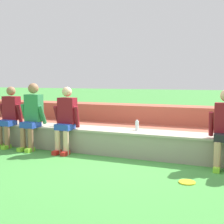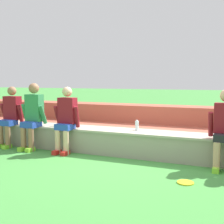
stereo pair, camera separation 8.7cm
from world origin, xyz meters
name	(u,v)px [view 2 (the right image)]	position (x,y,z in m)	size (l,w,h in m)	color
ground_plane	(126,158)	(0.00, 0.00, 0.00)	(80.00, 80.00, 0.00)	#428E3D
stone_seating_wall	(131,142)	(0.00, 0.29, 0.26)	(7.70, 0.62, 0.48)	gray
brick_bleachers	(152,127)	(0.00, 1.72, 0.35)	(11.52, 1.38, 0.85)	#AA533F
person_far_left	(10,115)	(-2.73, 0.01, 0.70)	(0.54, 0.53, 1.31)	#996B4C
person_left_of_center	(32,114)	(-2.09, -0.03, 0.74)	(0.54, 0.52, 1.39)	#996B4C
person_center	(66,118)	(-1.27, -0.03, 0.70)	(0.53, 0.48, 1.32)	#DBAD89
water_bottle_mid_left	(137,126)	(0.09, 0.35, 0.58)	(0.07, 0.07, 0.20)	silver
water_bottle_near_right	(59,121)	(-1.63, 0.26, 0.58)	(0.07, 0.07, 0.21)	green
plastic_cup_right_end	(7,119)	(-3.11, 0.32, 0.54)	(0.09, 0.09, 0.11)	red
frisbee	(185,183)	(1.27, -0.95, 0.01)	(0.24, 0.24, 0.02)	yellow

